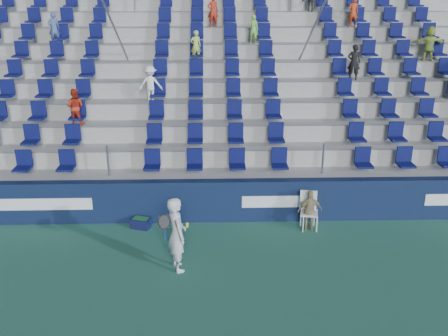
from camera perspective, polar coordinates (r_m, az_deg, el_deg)
The scene contains 7 objects.
ground at distance 11.42m, azimuth -0.64°, elevation -13.08°, with size 70.00×70.00×0.00m, color #2C6852.
sponsor_wall at distance 13.88m, azimuth -0.86°, elevation -3.75°, with size 24.00×0.32×1.20m.
grandstand at distance 18.22m, azimuth -1.12°, elevation 7.34°, with size 24.00×8.17×6.63m.
tennis_player at distance 11.54m, azimuth -5.42°, elevation -7.54°, with size 0.71×0.76×1.81m.
line_judge_chair at distance 13.69m, azimuth 9.66°, elevation -4.46°, with size 0.54×0.56×1.04m.
line_judge at distance 13.56m, azimuth 9.78°, elevation -4.81°, with size 0.67×0.28×1.15m, color tan.
ball_bin at distance 13.85m, azimuth -9.46°, elevation -6.15°, with size 0.59×0.48×0.29m.
Camera 1 is at (-0.13, -9.48, 6.35)m, focal length 40.00 mm.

